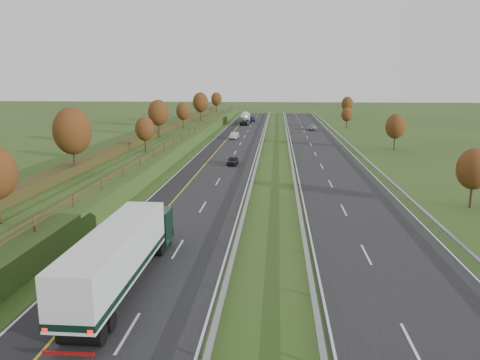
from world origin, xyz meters
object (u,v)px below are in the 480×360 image
Objects in this scene: car_dark_near at (233,160)px; car_silver_mid at (234,136)px; box_lorry at (122,253)px; road_tanker at (245,118)px; car_oncoming at (312,127)px; car_small_far at (251,119)px.

car_silver_mid is (-2.69, 31.79, 0.06)m from car_dark_near.
box_lorry is at bearing -85.55° from car_silver_mid.
road_tanker reaches higher than car_oncoming.
road_tanker is 2.97× the size of car_dark_near.
car_dark_near is (2.84, -66.98, -1.18)m from road_tanker.
road_tanker is at bearing -32.25° from car_oncoming.
car_silver_mid is at bearing 90.09° from box_lorry.
car_oncoming is (15.54, 52.01, -0.00)m from car_dark_near.
car_small_far is at bearing 92.72° from car_silver_mid.
box_lorry is 1.45× the size of road_tanker.
road_tanker is 23.74m from car_oncoming.
car_dark_near reaches higher than car_oncoming.
car_oncoming is at bearing 79.22° from box_lorry.
road_tanker is (-0.26, 110.11, -0.47)m from box_lorry.
car_dark_near is 0.82× the size of car_oncoming.
box_lorry is 117.09m from car_small_far.
road_tanker is 67.05m from car_dark_near.
road_tanker is at bearing 90.14° from box_lorry.
car_silver_mid is at bearing 54.86° from car_oncoming.
car_oncoming is (17.03, -21.94, -0.16)m from car_small_far.
car_oncoming is at bearing -39.15° from road_tanker.
car_dark_near is at bearing 86.58° from box_lorry.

